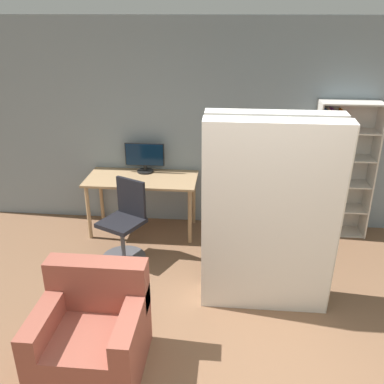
{
  "coord_description": "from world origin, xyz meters",
  "views": [
    {
      "loc": [
        -0.2,
        -2.23,
        2.77
      ],
      "look_at": [
        -0.57,
        1.74,
        1.05
      ],
      "focal_mm": 40.0,
      "sensor_mm": 36.0,
      "label": 1
    }
  ],
  "objects": [
    {
      "name": "mattress_far",
      "position": [
        0.19,
        1.54,
        0.97
      ],
      "size": [
        1.24,
        0.23,
        1.94
      ],
      "color": "silver",
      "rests_on": "ground"
    },
    {
      "name": "bookshelf",
      "position": [
        1.13,
        3.03,
        0.86
      ],
      "size": [
        0.74,
        0.34,
        1.74
      ],
      "color": "beige",
      "rests_on": "ground"
    },
    {
      "name": "mattress_near",
      "position": [
        0.19,
        1.29,
        0.97
      ],
      "size": [
        1.24,
        0.32,
        1.94
      ],
      "color": "silver",
      "rests_on": "ground"
    },
    {
      "name": "desk",
      "position": [
        -1.32,
        2.82,
        0.67
      ],
      "size": [
        1.42,
        0.68,
        0.76
      ],
      "color": "tan",
      "rests_on": "ground"
    },
    {
      "name": "office_chair",
      "position": [
        -1.4,
        2.12,
        0.4
      ],
      "size": [
        0.59,
        0.59,
        0.96
      ],
      "color": "#4C4C51",
      "rests_on": "ground"
    },
    {
      "name": "armchair",
      "position": [
        -1.27,
        0.45,
        0.32
      ],
      "size": [
        0.85,
        0.8,
        0.85
      ],
      "color": "#934C3D",
      "rests_on": "ground"
    },
    {
      "name": "wall_back",
      "position": [
        0.0,
        3.19,
        1.35
      ],
      "size": [
        8.0,
        0.06,
        2.7
      ],
      "color": "gray",
      "rests_on": "ground"
    },
    {
      "name": "monitor",
      "position": [
        -1.31,
        3.04,
        0.97
      ],
      "size": [
        0.52,
        0.22,
        0.4
      ],
      "color": "black",
      "rests_on": "desk"
    }
  ]
}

